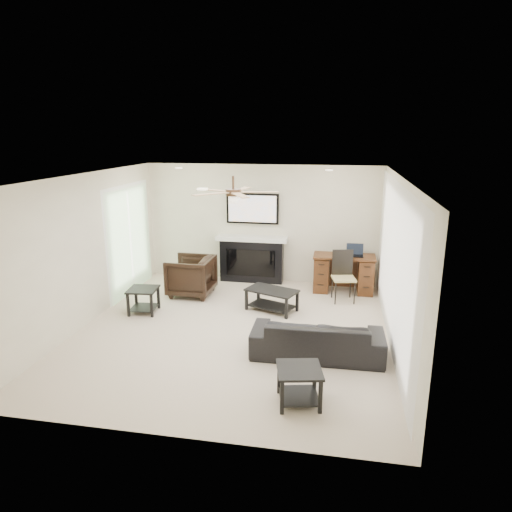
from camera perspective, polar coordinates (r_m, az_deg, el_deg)
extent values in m
plane|color=beige|center=(7.57, -2.81, -9.29)|extent=(5.50, 5.50, 0.00)
cube|color=white|center=(6.92, -3.08, 9.91)|extent=(5.00, 5.50, 0.04)
cube|color=beige|center=(9.77, 0.75, 4.06)|extent=(5.00, 0.04, 2.50)
cube|color=beige|center=(4.66, -10.76, -8.92)|extent=(5.00, 0.04, 2.50)
cube|color=beige|center=(8.08, -20.47, 0.72)|extent=(0.04, 5.50, 2.50)
cube|color=beige|center=(7.02, 17.34, -1.09)|extent=(0.04, 5.50, 2.50)
cube|color=white|center=(7.12, 16.84, -1.00)|extent=(0.04, 5.10, 2.40)
cube|color=#93BC89|center=(9.43, -15.45, 1.86)|extent=(0.04, 1.80, 2.10)
cylinder|color=#382619|center=(7.05, -2.86, 7.96)|extent=(1.40, 1.40, 0.30)
imported|color=black|center=(6.73, 7.67, -10.10)|extent=(1.90, 0.77, 0.55)
imported|color=black|center=(9.13, -8.12, -2.48)|extent=(0.87, 0.85, 0.78)
cube|color=black|center=(8.30, 1.98, -5.53)|extent=(1.02, 0.79, 0.40)
cube|color=black|center=(5.66, 5.39, -15.84)|extent=(0.62, 0.62, 0.45)
cube|color=black|center=(8.45, -13.88, -5.42)|extent=(0.55, 0.55, 0.45)
cube|color=black|center=(9.71, -0.56, 2.20)|extent=(1.52, 0.34, 1.91)
cube|color=#371C0D|center=(9.38, 10.87, -2.17)|extent=(1.22, 0.56, 0.76)
cube|color=black|center=(8.83, 10.92, -2.57)|extent=(0.50, 0.51, 0.97)
cube|color=black|center=(9.24, 12.27, 0.67)|extent=(0.33, 0.24, 0.23)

